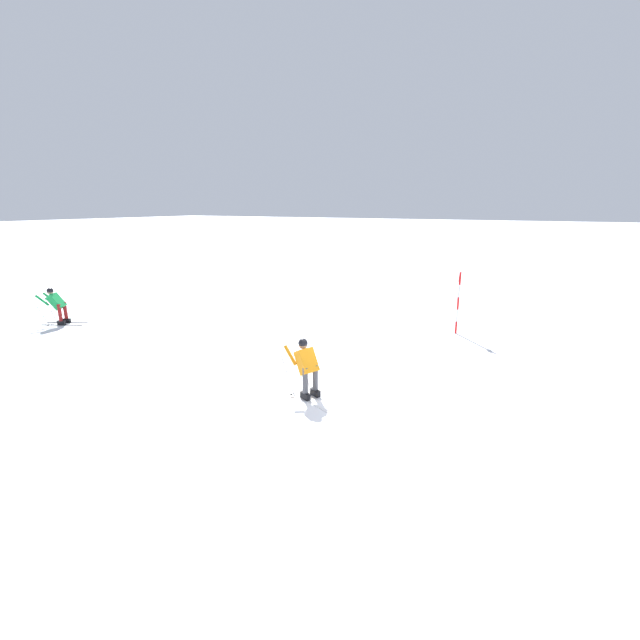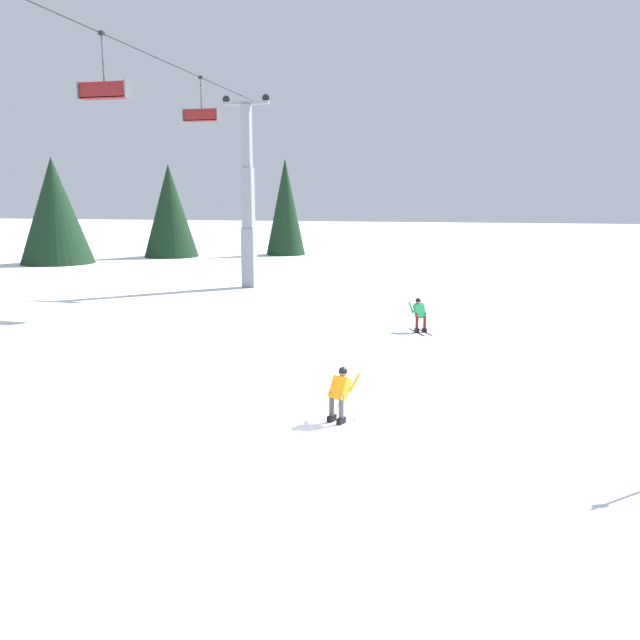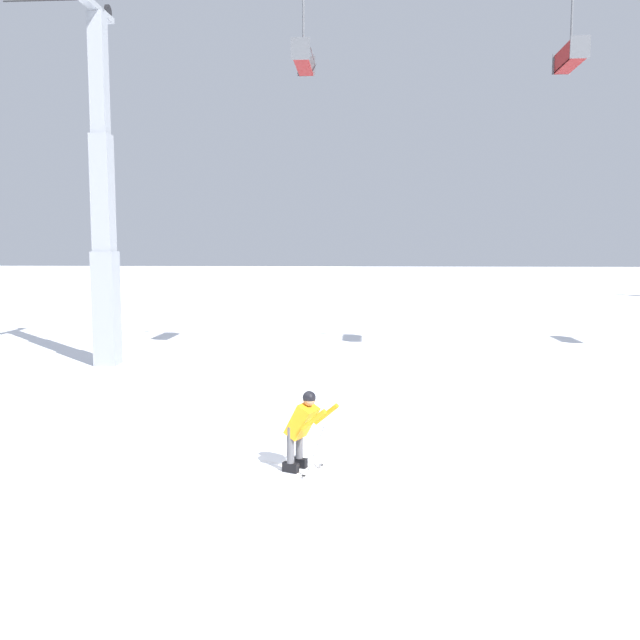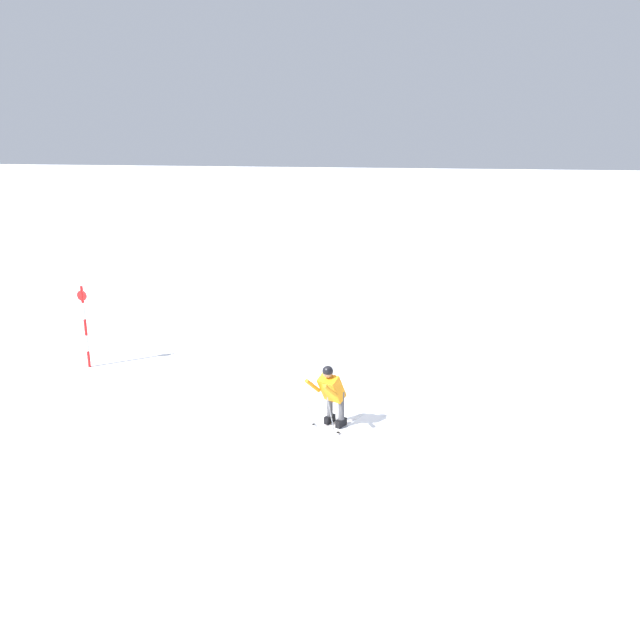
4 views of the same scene
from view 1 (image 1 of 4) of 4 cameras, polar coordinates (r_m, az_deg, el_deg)
name	(u,v)px [view 1 (image 1 of 4)]	position (r m, az deg, el deg)	size (l,w,h in m)	color
ground_plane	(350,397)	(10.75, 3.90, -9.97)	(260.00, 260.00, 0.00)	white
skier_carving_main	(306,365)	(10.48, -1.78, -5.83)	(1.74, 1.14, 1.54)	white
trail_marker_pole	(458,301)	(16.23, 17.57, 2.38)	(0.07, 0.28, 2.22)	red
skier_distant_uphill	(56,303)	(19.63, -31.14, 1.87)	(1.75, 1.26, 1.57)	black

